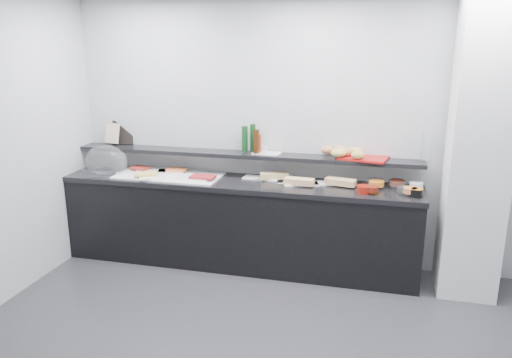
% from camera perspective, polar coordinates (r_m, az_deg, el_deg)
% --- Properties ---
extents(back_wall, '(5.00, 0.02, 2.70)m').
position_cam_1_polar(back_wall, '(5.06, 6.49, 5.09)').
color(back_wall, '#ABAEB2').
rests_on(back_wall, ground).
extents(column, '(0.50, 0.50, 2.70)m').
position_cam_1_polar(column, '(4.76, 24.12, 3.18)').
color(column, silver).
rests_on(column, ground).
extents(buffet_cabinet, '(3.60, 0.60, 0.85)m').
position_cam_1_polar(buffet_cabinet, '(5.16, -2.03, -5.27)').
color(buffet_cabinet, black).
rests_on(buffet_cabinet, ground).
extents(counter_top, '(3.62, 0.62, 0.05)m').
position_cam_1_polar(counter_top, '(5.02, -2.07, -0.46)').
color(counter_top, black).
rests_on(counter_top, buffet_cabinet).
extents(wall_shelf, '(3.60, 0.25, 0.04)m').
position_cam_1_polar(wall_shelf, '(5.13, -1.56, 2.80)').
color(wall_shelf, black).
rests_on(wall_shelf, back_wall).
extents(cloche_base, '(0.41, 0.28, 0.04)m').
position_cam_1_polar(cloche_base, '(5.60, -16.79, 1.02)').
color(cloche_base, '#ACAFB3').
rests_on(cloche_base, counter_top).
extents(cloche_dome, '(0.50, 0.35, 0.34)m').
position_cam_1_polar(cloche_dome, '(5.54, -16.73, 1.98)').
color(cloche_dome, white).
rests_on(cloche_dome, cloche_base).
extents(linen_runner, '(1.09, 0.53, 0.01)m').
position_cam_1_polar(linen_runner, '(5.25, -9.92, 0.38)').
color(linen_runner, silver).
rests_on(linen_runner, counter_top).
extents(platter_meat_a, '(0.36, 0.28, 0.01)m').
position_cam_1_polar(platter_meat_a, '(5.45, -11.75, 0.99)').
color(platter_meat_a, silver).
rests_on(platter_meat_a, linen_runner).
extents(food_meat_a, '(0.23, 0.18, 0.02)m').
position_cam_1_polar(food_meat_a, '(5.50, -13.08, 1.23)').
color(food_meat_a, maroon).
rests_on(food_meat_a, platter_meat_a).
extents(platter_salmon, '(0.32, 0.25, 0.01)m').
position_cam_1_polar(platter_salmon, '(5.36, -9.69, 0.85)').
color(platter_salmon, silver).
rests_on(platter_salmon, linen_runner).
extents(food_salmon, '(0.22, 0.15, 0.02)m').
position_cam_1_polar(food_salmon, '(5.36, -9.05, 1.08)').
color(food_salmon, orange).
rests_on(food_salmon, platter_salmon).
extents(platter_cheese, '(0.30, 0.26, 0.01)m').
position_cam_1_polar(platter_cheese, '(5.15, -11.77, 0.17)').
color(platter_cheese, white).
rests_on(platter_cheese, linen_runner).
extents(food_cheese, '(0.27, 0.22, 0.02)m').
position_cam_1_polar(food_cheese, '(5.22, -12.45, 0.53)').
color(food_cheese, '#D5BF52').
rests_on(food_cheese, platter_cheese).
extents(platter_meat_b, '(0.33, 0.24, 0.01)m').
position_cam_1_polar(platter_meat_b, '(5.09, -6.92, 0.19)').
color(platter_meat_b, white).
rests_on(platter_meat_b, linen_runner).
extents(food_meat_b, '(0.25, 0.16, 0.02)m').
position_cam_1_polar(food_meat_b, '(5.03, -6.11, 0.25)').
color(food_meat_b, maroon).
rests_on(food_meat_b, platter_meat_b).
extents(sandwich_plate_left, '(0.38, 0.18, 0.01)m').
position_cam_1_polar(sandwich_plate_left, '(5.08, 0.61, 0.11)').
color(sandwich_plate_left, white).
rests_on(sandwich_plate_left, counter_top).
extents(sandwich_food_left, '(0.30, 0.20, 0.06)m').
position_cam_1_polar(sandwich_food_left, '(5.03, 2.13, 0.39)').
color(sandwich_food_left, tan).
rests_on(sandwich_food_left, sandwich_plate_left).
extents(tongs_left, '(0.14, 0.09, 0.01)m').
position_cam_1_polar(tongs_left, '(5.02, 0.66, 0.04)').
color(tongs_left, '#A9ABB0').
rests_on(tongs_left, sandwich_plate_left).
extents(sandwich_plate_mid, '(0.37, 0.25, 0.01)m').
position_cam_1_polar(sandwich_plate_mid, '(4.89, 5.18, -0.57)').
color(sandwich_plate_mid, white).
rests_on(sandwich_plate_mid, counter_top).
extents(sandwich_food_mid, '(0.29, 0.13, 0.06)m').
position_cam_1_polar(sandwich_food_mid, '(4.84, 4.96, -0.28)').
color(sandwich_food_mid, tan).
rests_on(sandwich_food_mid, sandwich_plate_mid).
extents(tongs_mid, '(0.16, 0.04, 0.01)m').
position_cam_1_polar(tongs_mid, '(4.85, 3.38, -0.54)').
color(tongs_mid, '#B7B8BE').
rests_on(tongs_mid, sandwich_plate_mid).
extents(sandwich_plate_right, '(0.42, 0.27, 0.01)m').
position_cam_1_polar(sandwich_plate_right, '(4.95, 8.19, -0.46)').
color(sandwich_plate_right, silver).
rests_on(sandwich_plate_right, counter_top).
extents(sandwich_food_right, '(0.31, 0.17, 0.06)m').
position_cam_1_polar(sandwich_food_right, '(4.87, 9.65, -0.33)').
color(sandwich_food_right, tan).
rests_on(sandwich_food_right, sandwich_plate_right).
extents(tongs_right, '(0.16, 0.02, 0.01)m').
position_cam_1_polar(tongs_right, '(4.89, 9.35, -0.56)').
color(tongs_right, '#B8BCC0').
rests_on(tongs_right, sandwich_plate_right).
extents(bowl_glass_fruit, '(0.17, 0.17, 0.07)m').
position_cam_1_polar(bowl_glass_fruit, '(4.94, 13.42, -0.43)').
color(bowl_glass_fruit, silver).
rests_on(bowl_glass_fruit, counter_top).
extents(fill_glass_fruit, '(0.18, 0.18, 0.05)m').
position_cam_1_polar(fill_glass_fruit, '(4.88, 13.62, -0.49)').
color(fill_glass_fruit, orange).
rests_on(fill_glass_fruit, bowl_glass_fruit).
extents(bowl_black_jam, '(0.14, 0.14, 0.07)m').
position_cam_1_polar(bowl_black_jam, '(4.97, 15.80, -0.52)').
color(bowl_black_jam, black).
rests_on(bowl_black_jam, counter_top).
extents(fill_black_jam, '(0.13, 0.13, 0.05)m').
position_cam_1_polar(fill_black_jam, '(4.94, 15.84, -0.44)').
color(fill_black_jam, '#5A1C0C').
rests_on(fill_black_jam, bowl_black_jam).
extents(bowl_glass_cream, '(0.19, 0.19, 0.07)m').
position_cam_1_polar(bowl_glass_cream, '(4.93, 15.87, -0.63)').
color(bowl_glass_cream, white).
rests_on(bowl_glass_cream, counter_top).
extents(fill_glass_cream, '(0.16, 0.16, 0.05)m').
position_cam_1_polar(fill_glass_cream, '(4.93, 17.85, -0.64)').
color(fill_glass_cream, white).
rests_on(fill_glass_cream, bowl_glass_cream).
extents(bowl_red_jam, '(0.17, 0.17, 0.07)m').
position_cam_1_polar(bowl_red_jam, '(4.70, 12.25, -1.16)').
color(bowl_red_jam, maroon).
rests_on(bowl_red_jam, counter_top).
extents(fill_red_jam, '(0.14, 0.14, 0.05)m').
position_cam_1_polar(fill_red_jam, '(4.69, 13.14, -1.11)').
color(fill_red_jam, '#61180D').
rests_on(fill_red_jam, bowl_red_jam).
extents(bowl_glass_salmon, '(0.15, 0.15, 0.07)m').
position_cam_1_polar(bowl_glass_salmon, '(4.74, 16.66, -1.33)').
color(bowl_glass_salmon, white).
rests_on(bowl_glass_salmon, counter_top).
extents(fill_glass_salmon, '(0.16, 0.16, 0.05)m').
position_cam_1_polar(fill_glass_salmon, '(4.73, 17.23, -1.24)').
color(fill_glass_salmon, orange).
rests_on(fill_glass_salmon, bowl_glass_salmon).
extents(bowl_black_fruit, '(0.14, 0.14, 0.07)m').
position_cam_1_polar(bowl_black_fruit, '(4.71, 17.83, -1.54)').
color(bowl_black_fruit, black).
rests_on(bowl_black_fruit, counter_top).
extents(fill_black_fruit, '(0.12, 0.12, 0.05)m').
position_cam_1_polar(fill_black_fruit, '(4.72, 17.92, -1.35)').
color(fill_black_fruit, orange).
rests_on(fill_black_fruit, bowl_black_fruit).
extents(framed_print, '(0.24, 0.11, 0.26)m').
position_cam_1_polar(framed_print, '(5.74, -14.97, 5.16)').
color(framed_print, black).
rests_on(framed_print, wall_shelf).
extents(print_art, '(0.20, 0.10, 0.22)m').
position_cam_1_polar(print_art, '(5.72, -16.11, 5.05)').
color(print_art, beige).
rests_on(print_art, framed_print).
extents(condiment_tray, '(0.29, 0.20, 0.01)m').
position_cam_1_polar(condiment_tray, '(5.08, 1.23, 2.98)').
color(condiment_tray, white).
rests_on(condiment_tray, wall_shelf).
extents(bottle_green_a, '(0.08, 0.08, 0.26)m').
position_cam_1_polar(bottle_green_a, '(5.11, -1.29, 4.61)').
color(bottle_green_a, '#103B18').
rests_on(bottle_green_a, condiment_tray).
extents(bottle_brown, '(0.07, 0.07, 0.24)m').
position_cam_1_polar(bottle_brown, '(5.03, 0.01, 4.32)').
color(bottle_brown, '#331B09').
rests_on(bottle_brown, condiment_tray).
extents(bottle_green_b, '(0.06, 0.06, 0.28)m').
position_cam_1_polar(bottle_green_b, '(5.13, -0.36, 4.77)').
color(bottle_green_b, '#103B14').
rests_on(bottle_green_b, condiment_tray).
extents(bottle_hot, '(0.05, 0.05, 0.18)m').
position_cam_1_polar(bottle_hot, '(5.07, 0.30, 4.07)').
color(bottle_hot, '#9E1F0B').
rests_on(bottle_hot, condiment_tray).
extents(shaker_salt, '(0.03, 0.03, 0.07)m').
position_cam_1_polar(shaker_salt, '(5.03, 1.13, 3.33)').
color(shaker_salt, white).
rests_on(shaker_salt, condiment_tray).
extents(shaker_pepper, '(0.03, 0.03, 0.07)m').
position_cam_1_polar(shaker_pepper, '(5.04, 0.94, 3.37)').
color(shaker_pepper, white).
rests_on(shaker_pepper, condiment_tray).
extents(bread_tray, '(0.51, 0.40, 0.02)m').
position_cam_1_polar(bread_tray, '(4.96, 12.16, 2.38)').
color(bread_tray, '#A31111').
rests_on(bread_tray, wall_shelf).
extents(bread_roll_nw, '(0.14, 0.09, 0.08)m').
position_cam_1_polar(bread_roll_nw, '(5.01, 8.16, 3.31)').
color(bread_roll_nw, '#C07849').
rests_on(bread_roll_nw, bread_tray).
extents(bread_roll_n, '(0.17, 0.14, 0.08)m').
position_cam_1_polar(bread_roll_n, '(5.02, 9.65, 3.26)').
color(bread_roll_n, '#B67B45').
rests_on(bread_roll_n, bread_tray).
extents(bread_roll_ne, '(0.15, 0.10, 0.08)m').
position_cam_1_polar(bread_roll_ne, '(5.00, 11.34, 3.14)').
color(bread_roll_ne, tan).
rests_on(bread_roll_ne, bread_tray).
extents(bread_roll_sw, '(0.15, 0.11, 0.08)m').
position_cam_1_polar(bread_roll_sw, '(4.88, 9.39, 2.92)').
color(bread_roll_sw, tan).
rests_on(bread_roll_sw, bread_tray).
extents(bread_roll_s, '(0.14, 0.10, 0.08)m').
position_cam_1_polar(bread_roll_s, '(4.83, 11.58, 2.70)').
color(bread_roll_s, tan).
rests_on(bread_roll_s, bread_tray).
extents(bread_roll_midw, '(0.18, 0.15, 0.08)m').
position_cam_1_polar(bread_roll_midw, '(4.96, 10.25, 3.08)').
color(bread_roll_midw, '#B97346').
rests_on(bread_roll_midw, bread_tray).
extents(carafe, '(0.12, 0.12, 0.30)m').
position_cam_1_polar(carafe, '(4.95, 18.93, 3.52)').
color(carafe, silver).
rests_on(carafe, wall_shelf).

